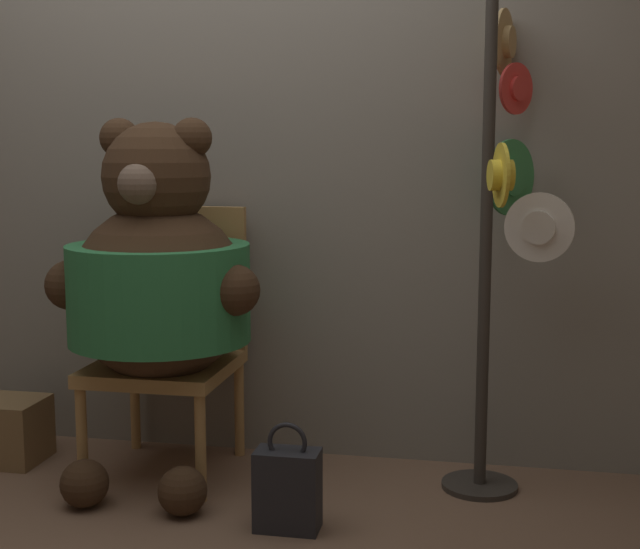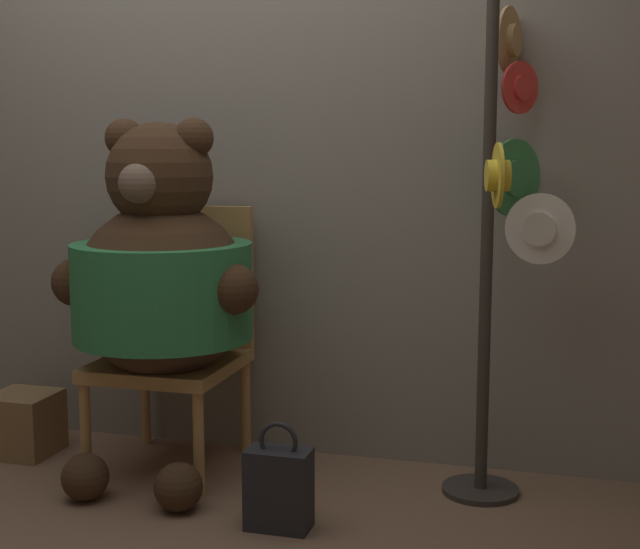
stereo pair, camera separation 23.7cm
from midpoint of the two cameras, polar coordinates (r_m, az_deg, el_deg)
ground_plane at (r=3.25m, az=-8.47°, el=-14.58°), size 14.00×14.00×0.00m
wall_back at (r=3.70m, az=-4.15°, el=8.54°), size 8.00×0.10×2.56m
chair at (r=3.56m, az=-7.16°, el=-3.81°), size 0.51×0.55×1.02m
teddy_bear at (r=3.33m, az=-8.13°, el=-0.30°), size 0.81×0.72×1.36m
hat_display_rack at (r=3.22m, az=13.64°, el=3.08°), size 0.44×0.59×1.78m
handbag_on_ground at (r=3.01m, az=-0.35°, el=-13.49°), size 0.21×0.12×0.37m
wooden_crate at (r=3.87m, az=-16.75°, el=-9.13°), size 0.25×0.25×0.25m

